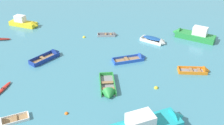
% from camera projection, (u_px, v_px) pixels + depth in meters
% --- Properties ---
extents(motor_launch_turquoise_center, '(7.18, 4.59, 2.45)m').
position_uv_depth(motor_launch_turquoise_center, '(152.00, 124.00, 21.92)').
color(motor_launch_turquoise_center, teal).
rests_on(motor_launch_turquoise_center, ground_plane).
extents(rowboat_white_back_row_right, '(3.92, 3.07, 1.19)m').
position_uv_depth(rowboat_white_back_row_right, '(156.00, 41.00, 36.98)').
color(rowboat_white_back_row_right, beige).
rests_on(rowboat_white_back_row_right, ground_plane).
extents(motor_launch_green_distant_center, '(6.40, 4.54, 2.31)m').
position_uv_depth(motor_launch_green_distant_center, '(193.00, 34.00, 38.16)').
color(motor_launch_green_distant_center, '#288C3D').
rests_on(motor_launch_green_distant_center, ground_plane).
extents(kayak_red_near_camera, '(1.06, 2.91, 0.27)m').
position_uv_depth(kayak_red_near_camera, '(3.00, 89.00, 27.20)').
color(kayak_red_near_camera, red).
rests_on(kayak_red_near_camera, ground_plane).
extents(rowboat_orange_cluster_outer, '(3.81, 1.38, 1.17)m').
position_uv_depth(rowboat_orange_cluster_outer, '(201.00, 71.00, 30.23)').
color(rowboat_orange_cluster_outer, gray).
rests_on(rowboat_orange_cluster_outer, ground_plane).
extents(rowboat_grey_back_row_center, '(3.14, 1.16, 0.93)m').
position_uv_depth(rowboat_grey_back_row_center, '(112.00, 35.00, 39.22)').
color(rowboat_grey_back_row_center, '#4C4C51').
rests_on(rowboat_grey_back_row_center, ground_plane).
extents(rowboat_deep_blue_outer_left, '(3.78, 4.29, 1.27)m').
position_uv_depth(rowboat_deep_blue_outer_left, '(51.00, 55.00, 33.45)').
color(rowboat_deep_blue_outer_left, '#99754C').
rests_on(rowboat_deep_blue_outer_left, ground_plane).
extents(rowboat_blue_near_left, '(4.68, 2.65, 1.25)m').
position_uv_depth(rowboat_blue_near_left, '(137.00, 58.00, 32.87)').
color(rowboat_blue_near_left, '#99754C').
rests_on(rowboat_blue_near_left, ground_plane).
extents(rowboat_white_outer_right, '(3.10, 2.18, 0.99)m').
position_uv_depth(rowboat_white_outer_right, '(4.00, 122.00, 22.93)').
color(rowboat_white_outer_right, '#99754C').
rests_on(rowboat_white_outer_right, ground_plane).
extents(motor_launch_yellow_near_right, '(5.48, 3.10, 2.02)m').
position_uv_depth(motor_launch_yellow_near_right, '(25.00, 23.00, 42.36)').
color(motor_launch_yellow_near_right, yellow).
rests_on(motor_launch_yellow_near_right, ground_plane).
extents(rowboat_green_midfield_left, '(2.10, 4.72, 1.46)m').
position_uv_depth(rowboat_green_midfield_left, '(108.00, 91.00, 26.77)').
color(rowboat_green_midfield_left, gray).
rests_on(rowboat_green_midfield_left, ground_plane).
extents(mooring_buoy_far_field, '(0.47, 0.47, 0.47)m').
position_uv_depth(mooring_buoy_far_field, '(84.00, 37.00, 38.77)').
color(mooring_buoy_far_field, yellow).
rests_on(mooring_buoy_far_field, ground_plane).
extents(mooring_buoy_outer_edge, '(0.46, 0.46, 0.46)m').
position_uv_depth(mooring_buoy_outer_edge, '(156.00, 88.00, 27.56)').
color(mooring_buoy_outer_edge, yellow).
rests_on(mooring_buoy_outer_edge, ground_plane).
extents(mooring_buoy_central, '(0.37, 0.37, 0.37)m').
position_uv_depth(mooring_buoy_central, '(67.00, 114.00, 24.05)').
color(mooring_buoy_central, orange).
rests_on(mooring_buoy_central, ground_plane).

